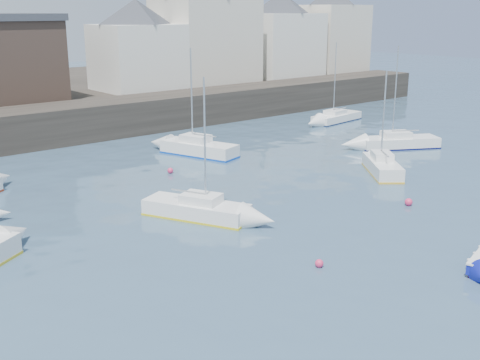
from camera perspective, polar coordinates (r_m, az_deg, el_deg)
water at (r=26.70m, az=16.90°, el=-8.54°), size 220.00×220.00×0.00m
quay_wall at (r=53.04m, az=-16.17°, el=5.23°), size 90.00×5.00×3.00m
bldg_east_a at (r=68.43m, az=-3.30°, el=14.23°), size 13.36×13.36×11.80m
bldg_east_b at (r=75.16m, az=3.89°, el=13.65°), size 11.88×11.88×9.95m
bldg_east_c at (r=81.61m, az=8.63°, el=14.04°), size 11.14×11.14×10.95m
bldg_east_d at (r=63.11m, az=-9.73°, el=12.59°), size 11.14×11.14×8.95m
sailboat_b at (r=32.13m, az=-4.10°, el=-2.75°), size 4.19×6.05×7.48m
sailboat_c at (r=41.77m, az=13.33°, el=1.30°), size 4.55×5.09×6.84m
sailboat_d at (r=49.98m, az=14.82°, el=3.52°), size 6.48×4.85×8.04m
sailboat_f at (r=45.95m, az=-3.94°, el=3.06°), size 3.80×6.46×8.01m
sailboat_g at (r=60.59m, az=9.13°, el=5.89°), size 6.32×2.73×7.74m
buoy_near at (r=26.46m, az=7.51°, el=-8.18°), size 0.37×0.37×0.37m
buoy_mid at (r=35.47m, az=15.67°, el=-2.34°), size 0.44×0.44×0.44m
buoy_far at (r=41.13m, az=-6.61°, el=0.65°), size 0.40×0.40×0.40m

